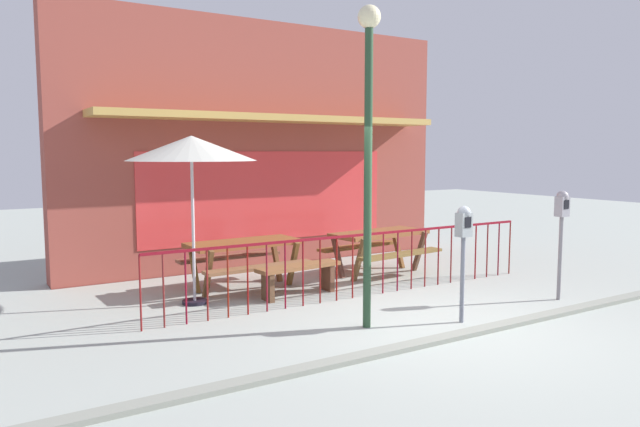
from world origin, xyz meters
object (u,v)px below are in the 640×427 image
at_px(parking_meter_near, 464,233).
at_px(street_lamp, 368,121).
at_px(patio_bench, 299,273).
at_px(parking_meter_far, 562,216).
at_px(picnic_table_left, 244,251).
at_px(picnic_table_right, 380,241).
at_px(patio_umbrella, 191,149).

relative_size(parking_meter_near, street_lamp, 0.38).
relative_size(patio_bench, parking_meter_far, 0.88).
bearing_deg(picnic_table_left, parking_meter_near, -63.54).
relative_size(picnic_table_left, picnic_table_right, 0.95).
bearing_deg(parking_meter_near, parking_meter_far, 2.65).
bearing_deg(patio_umbrella, picnic_table_left, 25.30).
height_order(picnic_table_right, patio_umbrella, patio_umbrella).
bearing_deg(patio_bench, picnic_table_left, 121.20).
height_order(picnic_table_right, parking_meter_near, parking_meter_near).
distance_m(picnic_table_right, patio_bench, 2.14).
distance_m(patio_umbrella, street_lamp, 2.69).
relative_size(picnic_table_right, parking_meter_near, 1.28).
relative_size(picnic_table_right, street_lamp, 0.49).
distance_m(parking_meter_far, street_lamp, 3.53).
height_order(parking_meter_far, street_lamp, street_lamp).
height_order(parking_meter_near, street_lamp, street_lamp).
distance_m(patio_bench, street_lamp, 2.91).
bearing_deg(parking_meter_near, patio_bench, 114.62).
relative_size(picnic_table_left, patio_umbrella, 0.76).
bearing_deg(street_lamp, parking_meter_far, -6.63).
distance_m(picnic_table_right, parking_meter_far, 3.17).
height_order(picnic_table_right, parking_meter_far, parking_meter_far).
relative_size(picnic_table_left, parking_meter_near, 1.22).
bearing_deg(picnic_table_right, patio_umbrella, -175.94).
height_order(picnic_table_left, patio_bench, picnic_table_left).
bearing_deg(patio_bench, picnic_table_right, 17.30).
xyz_separation_m(patio_umbrella, parking_meter_near, (2.60, -2.73, -1.06)).
bearing_deg(picnic_table_right, parking_meter_near, -107.65).
xyz_separation_m(picnic_table_left, street_lamp, (0.43, -2.73, 1.96)).
xyz_separation_m(parking_meter_near, street_lamp, (-1.17, 0.48, 1.40)).
relative_size(patio_umbrella, parking_meter_near, 1.60).
bearing_deg(picnic_table_right, street_lamp, -130.17).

